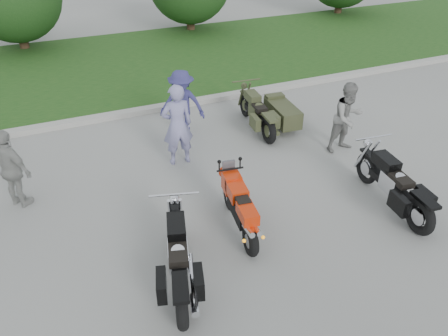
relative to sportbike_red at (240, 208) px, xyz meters
name	(u,v)px	position (x,y,z in m)	size (l,w,h in m)	color
ground	(236,240)	(-0.19, -0.23, -0.54)	(80.00, 80.00, 0.00)	#A0A09A
curb	(149,110)	(-0.19, 5.77, -0.46)	(60.00, 0.30, 0.15)	#A4A29A
grass_strip	(118,65)	(-0.19, 9.92, -0.47)	(60.00, 8.00, 0.14)	#385C1F
sportbike_red	(240,208)	(0.00, 0.00, 0.00)	(0.50, 1.92, 0.91)	black
cruiser_left	(179,262)	(-1.44, -0.81, -0.06)	(0.81, 2.37, 0.93)	black
cruiser_right	(396,188)	(3.10, -0.58, -0.05)	(0.51, 2.46, 0.95)	black
cruiser_sidecar	(272,114)	(2.58, 3.46, -0.11)	(1.25, 2.34, 0.90)	black
person_stripe	(177,125)	(-0.25, 2.79, 0.43)	(0.70, 0.46, 1.93)	#8986B7
person_grey	(348,118)	(3.64, 1.76, 0.33)	(0.84, 0.65, 1.72)	gray
person_denim	(182,104)	(0.27, 3.99, 0.35)	(1.14, 0.66, 1.77)	navy
person_back	(12,169)	(-3.72, 2.51, 0.30)	(0.98, 0.41, 1.67)	gray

